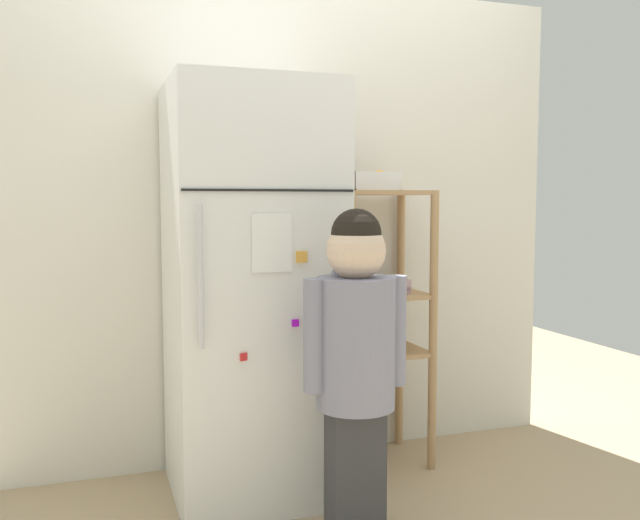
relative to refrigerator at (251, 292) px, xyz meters
The scene contains 6 objects.
ground_plane 0.84m from the refrigerator, ahead, with size 6.00×6.00×0.00m, color tan.
kitchen_wall_back 0.49m from the refrigerator, 52.10° to the left, with size 2.55×0.03×2.09m, color silver.
refrigerator is the anchor object (origin of this frame).
child_standing 0.57m from the refrigerator, 64.94° to the right, with size 0.36×0.27×1.12m.
pantry_shelf_unit 0.60m from the refrigerator, 11.73° to the left, with size 0.41×0.36×1.19m.
fruit_bin 0.72m from the refrigerator, 11.72° to the left, with size 0.21×0.17×0.09m.
Camera 1 is at (-0.86, -2.57, 1.15)m, focal length 38.50 mm.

